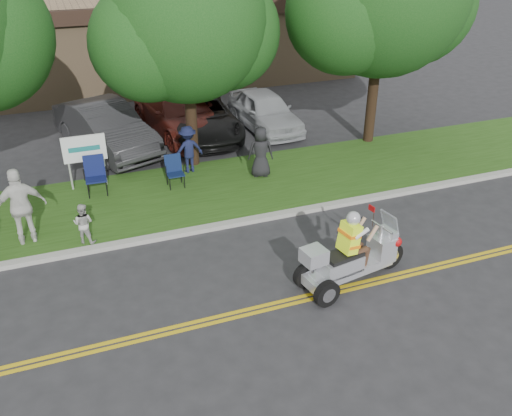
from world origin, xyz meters
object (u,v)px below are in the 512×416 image
object	(u,v)px
spectator_adult_right	(22,206)
parked_car_right	(179,112)
lawn_chair_b	(174,169)
parked_car_left	(106,128)
parked_car_far_right	(265,111)
lawn_chair_a	(95,173)
parked_car_mid	(200,116)
trike_scooter	(351,259)

from	to	relation	value
spectator_adult_right	parked_car_right	distance (m)	8.50
lawn_chair_b	parked_car_left	size ratio (longest dim) A/B	0.19
parked_car_left	parked_car_far_right	world-z (taller)	parked_car_left
parked_car_left	parked_car_far_right	distance (m)	6.00
lawn_chair_b	parked_car_left	world-z (taller)	parked_car_left
lawn_chair_a	parked_car_left	size ratio (longest dim) A/B	0.22
lawn_chair_a	lawn_chair_b	world-z (taller)	lawn_chair_a
parked_car_right	parked_car_far_right	bearing A→B (deg)	-22.01
spectator_adult_right	parked_car_far_right	size ratio (longest dim) A/B	0.47
parked_car_left	parked_car_right	distance (m)	2.93
parked_car_right	parked_car_far_right	distance (m)	3.29
lawn_chair_b	parked_car_far_right	world-z (taller)	parked_car_far_right
spectator_adult_right	lawn_chair_b	bearing A→B (deg)	-160.97
lawn_chair_a	parked_car_mid	world-z (taller)	parked_car_mid
spectator_adult_right	parked_car_far_right	bearing A→B (deg)	-151.46
parked_car_left	parked_car_mid	size ratio (longest dim) A/B	0.98
parked_car_far_right	parked_car_right	bearing A→B (deg)	163.52
lawn_chair_b	parked_car_right	size ratio (longest dim) A/B	0.17
trike_scooter	parked_car_mid	size ratio (longest dim) A/B	0.55
parked_car_mid	parked_car_far_right	distance (m)	2.51
parked_car_left	lawn_chair_a	bearing A→B (deg)	-121.11
lawn_chair_a	parked_car_left	distance (m)	3.51
parked_car_left	parked_car_right	xyz separation A→B (m)	(2.80, 0.86, -0.04)
spectator_adult_right	parked_car_mid	xyz separation A→B (m)	(6.14, 6.01, -0.38)
lawn_chair_b	parked_car_right	distance (m)	4.80
trike_scooter	lawn_chair_b	bearing A→B (deg)	103.06
lawn_chair_b	spectator_adult_right	size ratio (longest dim) A/B	0.48
parked_car_far_right	spectator_adult_right	bearing A→B (deg)	-149.61
lawn_chair_b	trike_scooter	bearing A→B (deg)	-67.58
lawn_chair_a	parked_car_far_right	xyz separation A→B (m)	(6.72, 3.54, -0.01)
lawn_chair_a	parked_car_mid	size ratio (longest dim) A/B	0.22
lawn_chair_a	parked_car_mid	bearing A→B (deg)	44.84
parked_car_mid	lawn_chair_a	bearing A→B (deg)	-135.37
parked_car_left	parked_car_far_right	xyz separation A→B (m)	(6.00, 0.11, -0.11)
parked_car_right	parked_car_left	bearing A→B (deg)	-171.83
parked_car_left	parked_car_mid	xyz separation A→B (m)	(3.50, 0.35, -0.12)
lawn_chair_b	parked_car_mid	xyz separation A→B (m)	(1.95, 4.12, 0.08)
parked_car_mid	lawn_chair_b	bearing A→B (deg)	-112.56
lawn_chair_a	parked_car_far_right	world-z (taller)	parked_car_far_right
spectator_adult_right	parked_car_mid	size ratio (longest dim) A/B	0.38
lawn_chair_a	parked_car_right	distance (m)	5.55
trike_scooter	parked_car_left	size ratio (longest dim) A/B	0.56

